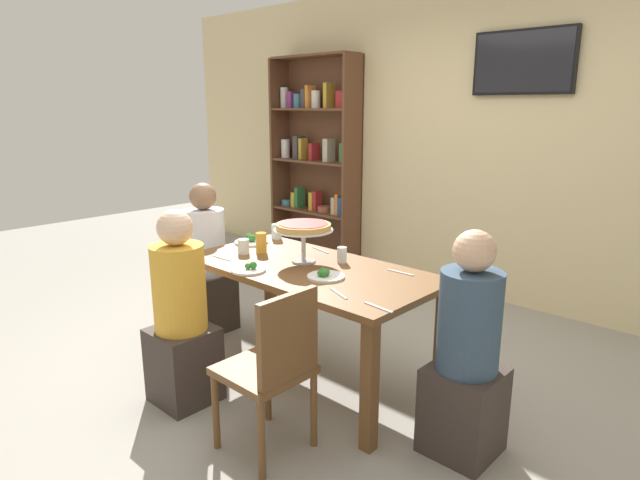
{
  "coord_description": "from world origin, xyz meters",
  "views": [
    {
      "loc": [
        2.2,
        -2.27,
        1.7
      ],
      "look_at": [
        0.0,
        0.1,
        0.89
      ],
      "focal_mm": 30.1,
      "sensor_mm": 36.0,
      "label": 1
    }
  ],
  "objects": [
    {
      "name": "beer_glass_amber_tall",
      "position": [
        -0.46,
        0.01,
        0.81
      ],
      "size": [
        0.07,
        0.07,
        0.14
      ],
      "primitive_type": "cylinder",
      "color": "gold",
      "rests_on": "dining_table"
    },
    {
      "name": "ground_plane",
      "position": [
        0.0,
        0.0,
        0.0
      ],
      "size": [
        12.0,
        12.0,
        0.0
      ],
      "primitive_type": "plane",
      "color": "gray"
    },
    {
      "name": "cutlery_fork_far",
      "position": [
        0.46,
        -0.25,
        0.74
      ],
      "size": [
        0.17,
        0.08,
        0.0
      ],
      "primitive_type": "cube",
      "rotation": [
        0.0,
        0.0,
        -0.4
      ],
      "color": "silver",
      "rests_on": "dining_table"
    },
    {
      "name": "television",
      "position": [
        0.34,
        2.11,
        2.04
      ],
      "size": [
        0.82,
        0.05,
        0.5
      ],
      "color": "black"
    },
    {
      "name": "cutlery_knife_far",
      "position": [
        0.73,
        -0.27,
        0.74
      ],
      "size": [
        0.18,
        0.04,
        0.0
      ],
      "primitive_type": "cube",
      "rotation": [
        0.0,
        0.0,
        -0.11
      ],
      "color": "silver",
      "rests_on": "dining_table"
    },
    {
      "name": "water_glass_clear_far",
      "position": [
        -0.67,
        0.34,
        0.8
      ],
      "size": [
        0.07,
        0.07,
        0.11
      ],
      "primitive_type": "cylinder",
      "color": "white",
      "rests_on": "dining_table"
    },
    {
      "name": "diner_head_east",
      "position": [
        1.1,
        -0.03,
        0.49
      ],
      "size": [
        0.34,
        0.34,
        1.15
      ],
      "rotation": [
        0.0,
        0.0,
        3.14
      ],
      "color": "#382D28",
      "rests_on": "ground_plane"
    },
    {
      "name": "water_glass_clear_spare",
      "position": [
        -0.53,
        -0.08,
        0.79
      ],
      "size": [
        0.08,
        0.08,
        0.1
      ],
      "primitive_type": "cylinder",
      "color": "white",
      "rests_on": "dining_table"
    },
    {
      "name": "salad_plate_spare",
      "position": [
        -0.71,
        0.13,
        0.76
      ],
      "size": [
        0.24,
        0.24,
        0.06
      ],
      "color": "white",
      "rests_on": "dining_table"
    },
    {
      "name": "dining_table",
      "position": [
        0.0,
        0.0,
        0.64
      ],
      "size": [
        1.62,
        0.81,
        0.74
      ],
      "color": "brown",
      "rests_on": "ground_plane"
    },
    {
      "name": "water_glass_clear_near",
      "position": [
        0.09,
        0.2,
        0.79
      ],
      "size": [
        0.06,
        0.06,
        0.1
      ],
      "primitive_type": "cylinder",
      "color": "white",
      "rests_on": "dining_table"
    },
    {
      "name": "rear_partition",
      "position": [
        0.0,
        2.2,
        1.4
      ],
      "size": [
        8.0,
        0.12,
        2.8
      ],
      "primitive_type": "cube",
      "color": "beige",
      "rests_on": "ground_plane"
    },
    {
      "name": "chair_near_right",
      "position": [
        0.42,
        -0.69,
        0.49
      ],
      "size": [
        0.4,
        0.4,
        0.87
      ],
      "rotation": [
        0.0,
        0.0,
        1.57
      ],
      "color": "brown",
      "rests_on": "ground_plane"
    },
    {
      "name": "diner_head_west",
      "position": [
        -1.1,
        0.01,
        0.49
      ],
      "size": [
        0.34,
        0.34,
        1.15
      ],
      "color": "#382D28",
      "rests_on": "ground_plane"
    },
    {
      "name": "diner_near_left",
      "position": [
        -0.34,
        -0.7,
        0.49
      ],
      "size": [
        0.34,
        0.34,
        1.15
      ],
      "rotation": [
        0.0,
        0.0,
        1.57
      ],
      "color": "#382D28",
      "rests_on": "ground_plane"
    },
    {
      "name": "bookshelf",
      "position": [
        -1.84,
        2.02,
        1.14
      ],
      "size": [
        1.1,
        0.3,
        2.21
      ],
      "color": "brown",
      "rests_on": "ground_plane"
    },
    {
      "name": "cutlery_spare_fork",
      "position": [
        -0.54,
        -0.26,
        0.74
      ],
      "size": [
        0.18,
        0.02,
        0.0
      ],
      "primitive_type": "cube",
      "rotation": [
        0.0,
        0.0,
        0.0
      ],
      "color": "silver",
      "rests_on": "dining_table"
    },
    {
      "name": "salad_plate_far_diner",
      "position": [
        0.22,
        -0.1,
        0.76
      ],
      "size": [
        0.22,
        0.22,
        0.06
      ],
      "color": "white",
      "rests_on": "dining_table"
    },
    {
      "name": "deep_dish_pizza_stand",
      "position": [
        -0.09,
        0.05,
        0.95
      ],
      "size": [
        0.37,
        0.37,
        0.25
      ],
      "color": "silver",
      "rests_on": "dining_table"
    },
    {
      "name": "cutlery_knife_near",
      "position": [
        -0.2,
        0.32,
        0.74
      ],
      "size": [
        0.18,
        0.06,
        0.0
      ],
      "primitive_type": "cube",
      "rotation": [
        0.0,
        0.0,
        2.89
      ],
      "color": "silver",
      "rests_on": "dining_table"
    },
    {
      "name": "cutlery_fork_near",
      "position": [
        0.49,
        0.28,
        0.74
      ],
      "size": [
        0.18,
        0.02,
        0.0
      ],
      "primitive_type": "cube",
      "rotation": [
        0.0,
        0.0,
        3.16
      ],
      "color": "silver",
      "rests_on": "dining_table"
    },
    {
      "name": "salad_plate_near_diner",
      "position": [
        -0.2,
        -0.31,
        0.75
      ],
      "size": [
        0.21,
        0.21,
        0.06
      ],
      "color": "white",
      "rests_on": "dining_table"
    }
  ]
}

